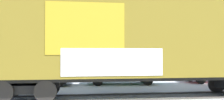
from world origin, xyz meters
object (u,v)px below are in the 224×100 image
Objects in this scene: freight_car at (141,36)px; parked_car_red at (212,71)px; parked_car_black at (37,73)px; parked_car_green at (120,72)px; flagpole at (67,15)px.

parked_car_red is at bearing 34.92° from freight_car.
parked_car_green is (5.42, -0.34, 0.05)m from parked_car_black.
freight_car is 2.91× the size of parked_car_black.
flagpole is 2.10× the size of parked_car_red.
parked_car_green is 6.68m from parked_car_red.
parked_car_black is at bearing -109.19° from flagpole.
freight_car is at bearing -91.17° from parked_car_green.
parked_car_black is 5.43m from parked_car_green.
parked_car_red is at bearing -2.52° from parked_car_black.
parked_car_green is 1.16× the size of parked_car_red.
freight_car reaches higher than parked_car_black.
flagpole is at bearing 70.81° from parked_car_black.
freight_car is 2.92× the size of parked_car_green.
parked_car_red is (6.68, -0.20, -0.02)m from parked_car_green.
parked_car_black and parked_car_red have the same top height.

